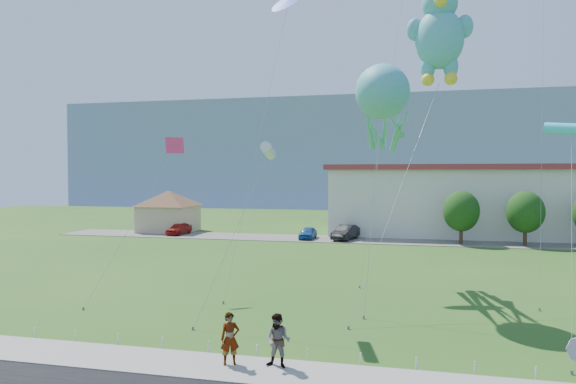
{
  "coord_description": "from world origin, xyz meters",
  "views": [
    {
      "loc": [
        4.61,
        -20.18,
        7.11
      ],
      "look_at": [
        -1.92,
        8.0,
        6.1
      ],
      "focal_mm": 32.0,
      "sensor_mm": 36.0,
      "label": 1
    }
  ],
  "objects_px": {
    "pedestrian_right": "(278,341)",
    "parked_car_blue": "(308,233)",
    "parked_car_black": "(346,232)",
    "pedestrian_left": "(230,339)",
    "octopus_kite": "(383,105)",
    "teddy_bear_kite": "(440,31)",
    "pavilion": "(169,207)",
    "parked_car_red": "(179,228)"
  },
  "relations": [
    {
      "from": "octopus_kite",
      "to": "parked_car_red",
      "type": "bearing_deg",
      "value": 133.99
    },
    {
      "from": "pedestrian_left",
      "to": "teddy_bear_kite",
      "type": "height_order",
      "value": "teddy_bear_kite"
    },
    {
      "from": "pedestrian_right",
      "to": "parked_car_black",
      "type": "bearing_deg",
      "value": 100.04
    },
    {
      "from": "parked_car_blue",
      "to": "teddy_bear_kite",
      "type": "height_order",
      "value": "teddy_bear_kite"
    },
    {
      "from": "pedestrian_left",
      "to": "octopus_kite",
      "type": "xyz_separation_m",
      "value": [
        4.95,
        12.19,
        9.98
      ]
    },
    {
      "from": "pedestrian_right",
      "to": "octopus_kite",
      "type": "distance_m",
      "value": 15.95
    },
    {
      "from": "pavilion",
      "to": "parked_car_black",
      "type": "distance_m",
      "value": 22.58
    },
    {
      "from": "pedestrian_left",
      "to": "parked_car_black",
      "type": "relative_size",
      "value": 0.4
    },
    {
      "from": "parked_car_black",
      "to": "parked_car_blue",
      "type": "bearing_deg",
      "value": -163.74
    },
    {
      "from": "parked_car_black",
      "to": "teddy_bear_kite",
      "type": "relative_size",
      "value": 0.25
    },
    {
      "from": "parked_car_black",
      "to": "parked_car_red",
      "type": "bearing_deg",
      "value": -167.14
    },
    {
      "from": "pavilion",
      "to": "teddy_bear_kite",
      "type": "bearing_deg",
      "value": -39.42
    },
    {
      "from": "octopus_kite",
      "to": "parked_car_black",
      "type": "bearing_deg",
      "value": 101.33
    },
    {
      "from": "octopus_kite",
      "to": "teddy_bear_kite",
      "type": "height_order",
      "value": "teddy_bear_kite"
    },
    {
      "from": "pedestrian_left",
      "to": "parked_car_blue",
      "type": "relative_size",
      "value": 0.51
    },
    {
      "from": "parked_car_red",
      "to": "octopus_kite",
      "type": "xyz_separation_m",
      "value": [
        24.58,
        -25.46,
        10.28
      ]
    },
    {
      "from": "pedestrian_right",
      "to": "parked_car_black",
      "type": "distance_m",
      "value": 37.18
    },
    {
      "from": "parked_car_black",
      "to": "teddy_bear_kite",
      "type": "height_order",
      "value": "teddy_bear_kite"
    },
    {
      "from": "parked_car_red",
      "to": "parked_car_black",
      "type": "distance_m",
      "value": 19.55
    },
    {
      "from": "pavilion",
      "to": "octopus_kite",
      "type": "relative_size",
      "value": 0.7
    },
    {
      "from": "parked_car_black",
      "to": "octopus_kite",
      "type": "height_order",
      "value": "octopus_kite"
    },
    {
      "from": "pavilion",
      "to": "parked_car_blue",
      "type": "relative_size",
      "value": 2.42
    },
    {
      "from": "teddy_bear_kite",
      "to": "parked_car_black",
      "type": "bearing_deg",
      "value": 110.72
    },
    {
      "from": "parked_car_blue",
      "to": "parked_car_black",
      "type": "height_order",
      "value": "parked_car_black"
    },
    {
      "from": "pavilion",
      "to": "octopus_kite",
      "type": "height_order",
      "value": "octopus_kite"
    },
    {
      "from": "pedestrian_left",
      "to": "parked_car_black",
      "type": "height_order",
      "value": "pedestrian_left"
    },
    {
      "from": "parked_car_black",
      "to": "pedestrian_right",
      "type": "bearing_deg",
      "value": -73.15
    },
    {
      "from": "pedestrian_right",
      "to": "parked_car_blue",
      "type": "distance_m",
      "value": 37.45
    },
    {
      "from": "pavilion",
      "to": "teddy_bear_kite",
      "type": "distance_m",
      "value": 41.53
    },
    {
      "from": "pavilion",
      "to": "pedestrian_left",
      "type": "distance_m",
      "value": 46.28
    },
    {
      "from": "pedestrian_right",
      "to": "parked_car_black",
      "type": "relative_size",
      "value": 0.41
    },
    {
      "from": "pedestrian_left",
      "to": "parked_car_black",
      "type": "distance_m",
      "value": 37.27
    },
    {
      "from": "parked_car_blue",
      "to": "pedestrian_right",
      "type": "bearing_deg",
      "value": -79.58
    },
    {
      "from": "parked_car_red",
      "to": "teddy_bear_kite",
      "type": "bearing_deg",
      "value": -34.98
    },
    {
      "from": "parked_car_red",
      "to": "parked_car_black",
      "type": "xyz_separation_m",
      "value": [
        19.55,
        -0.38,
        0.09
      ]
    },
    {
      "from": "parked_car_blue",
      "to": "parked_car_black",
      "type": "xyz_separation_m",
      "value": [
        4.1,
        0.16,
        0.14
      ]
    },
    {
      "from": "parked_car_red",
      "to": "pavilion",
      "type": "bearing_deg",
      "value": 137.03
    },
    {
      "from": "pedestrian_right",
      "to": "parked_car_blue",
      "type": "bearing_deg",
      "value": 106.32
    },
    {
      "from": "pedestrian_right",
      "to": "parked_car_blue",
      "type": "height_order",
      "value": "pedestrian_right"
    },
    {
      "from": "pedestrian_left",
      "to": "teddy_bear_kite",
      "type": "bearing_deg",
      "value": 36.4
    },
    {
      "from": "pedestrian_right",
      "to": "parked_car_red",
      "type": "xyz_separation_m",
      "value": [
        -21.42,
        37.51,
        -0.31
      ]
    },
    {
      "from": "pedestrian_right",
      "to": "teddy_bear_kite",
      "type": "bearing_deg",
      "value": 74.45
    }
  ]
}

